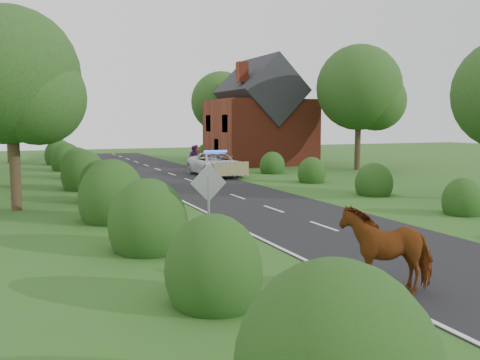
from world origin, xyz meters
name	(u,v)px	position (x,y,z in m)	size (l,w,h in m)	color
ground	(398,252)	(0.00, 0.00, 0.00)	(120.00, 120.00, 0.00)	#305D24
road	(216,190)	(0.00, 15.00, 0.01)	(6.00, 70.00, 0.02)	black
road_markings	(201,196)	(-1.60, 12.93, 0.03)	(4.96, 70.00, 0.01)	white
hedgerow_left	(103,189)	(-6.51, 11.69, 0.75)	(2.75, 50.41, 3.00)	#1B4718
hedgerow_right	(360,182)	(6.60, 11.21, 0.55)	(2.10, 45.78, 2.10)	#1B4718
tree_left_a	(18,81)	(-9.75, 11.86, 5.34)	(5.74, 5.60, 8.38)	#332316
tree_left_d	(11,99)	(-10.23, 39.85, 5.64)	(6.15, 6.00, 8.89)	#332316
tree_right_b	(363,91)	(14.29, 21.84, 5.94)	(6.56, 6.40, 9.40)	#332316
tree_right_c	(224,104)	(9.27, 37.85, 5.34)	(6.15, 6.00, 8.58)	#332316
road_sign	(209,195)	(-5.00, 2.00, 1.65)	(1.06, 0.08, 2.53)	gray
house	(260,120)	(9.49, 30.00, 3.79)	(8.00, 7.40, 9.17)	maroon
cow	(386,254)	(-2.45, -2.58, 0.79)	(1.17, 2.22, 1.57)	#5C320D
police_van	(216,164)	(2.48, 21.88, 0.80)	(2.65, 5.78, 1.74)	white
pedestrian_red	(196,156)	(3.15, 28.30, 0.92)	(0.67, 0.44, 1.84)	#B11C28
pedestrian_purple	(194,157)	(2.79, 27.76, 0.90)	(0.87, 0.68, 1.79)	#4C1E6A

